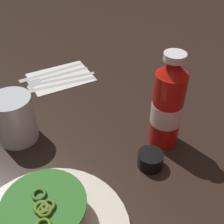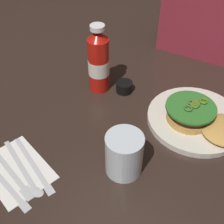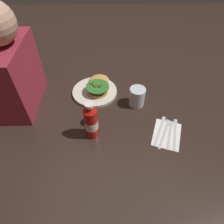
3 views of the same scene
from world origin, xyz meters
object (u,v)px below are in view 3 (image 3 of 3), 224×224
at_px(butter_knife, 175,132).
at_px(fork_utensil, 170,132).
at_px(condiment_cup, 88,121).
at_px(spoon_utensil, 166,129).
at_px(ketchup_bottle, 91,122).
at_px(dinner_plate, 95,92).
at_px(steak_knife, 160,128).
at_px(napkin, 167,134).
at_px(water_glass, 137,97).
at_px(burger_sandwich, 98,86).
at_px(diner_person, 11,65).

relative_size(butter_knife, fork_utensil, 1.10).
height_order(condiment_cup, fork_utensil, condiment_cup).
relative_size(fork_utensil, spoon_utensil, 0.97).
bearing_deg(spoon_utensil, fork_utensil, -135.82).
height_order(ketchup_bottle, condiment_cup, ketchup_bottle).
xyz_separation_m(dinner_plate, steak_knife, (-0.28, -0.34, -0.00)).
bearing_deg(dinner_plate, napkin, -131.03).
bearing_deg(steak_knife, butter_knife, -108.96).
bearing_deg(water_glass, napkin, -149.76).
relative_size(water_glass, condiment_cup, 2.09).
relative_size(condiment_cup, napkin, 0.29).
height_order(water_glass, condiment_cup, water_glass).
height_order(condiment_cup, spoon_utensil, condiment_cup).
xyz_separation_m(napkin, fork_utensil, (0.01, -0.02, 0.00)).
height_order(ketchup_bottle, water_glass, ketchup_bottle).
height_order(burger_sandwich, water_glass, water_glass).
bearing_deg(water_glass, ketchup_bottle, 131.32).
xyz_separation_m(ketchup_bottle, diner_person, (0.24, 0.39, 0.15)).
bearing_deg(water_glass, dinner_plate, 67.45).
bearing_deg(condiment_cup, spoon_utensil, -97.92).
height_order(burger_sandwich, napkin, burger_sandwich).
height_order(condiment_cup, steak_knife, condiment_cup).
height_order(burger_sandwich, ketchup_bottle, ketchup_bottle).
height_order(burger_sandwich, diner_person, diner_person).
bearing_deg(napkin, spoon_utensil, -1.06).
xyz_separation_m(dinner_plate, butter_knife, (-0.30, -0.41, -0.00)).
height_order(dinner_plate, spoon_utensil, dinner_plate).
xyz_separation_m(condiment_cup, steak_knife, (-0.05, -0.36, -0.01)).
bearing_deg(diner_person, napkin, -108.52).
bearing_deg(water_glass, steak_knife, -150.87).
relative_size(water_glass, butter_knife, 0.54).
height_order(water_glass, fork_utensil, water_glass).
bearing_deg(burger_sandwich, ketchup_bottle, 176.15).
height_order(napkin, fork_utensil, fork_utensil).
bearing_deg(butter_knife, fork_utensil, 87.15).
bearing_deg(spoon_utensil, dinner_plate, 51.95).
relative_size(water_glass, fork_utensil, 0.60).
bearing_deg(fork_utensil, steak_knife, 62.80).
bearing_deg(butter_knife, dinner_plate, 53.21).
bearing_deg(napkin, dinner_plate, 48.97).
distance_m(spoon_utensil, diner_person, 0.82).
xyz_separation_m(dinner_plate, diner_person, (-0.07, 0.39, 0.23)).
xyz_separation_m(dinner_plate, ketchup_bottle, (-0.31, 0.00, 0.09)).
distance_m(dinner_plate, spoon_utensil, 0.46).
relative_size(water_glass, napkin, 0.61).
relative_size(water_glass, diner_person, 0.20).
bearing_deg(ketchup_bottle, condiment_cup, 17.14).
relative_size(dinner_plate, condiment_cup, 5.16).
distance_m(ketchup_bottle, condiment_cup, 0.11).
bearing_deg(butter_knife, napkin, 105.70).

